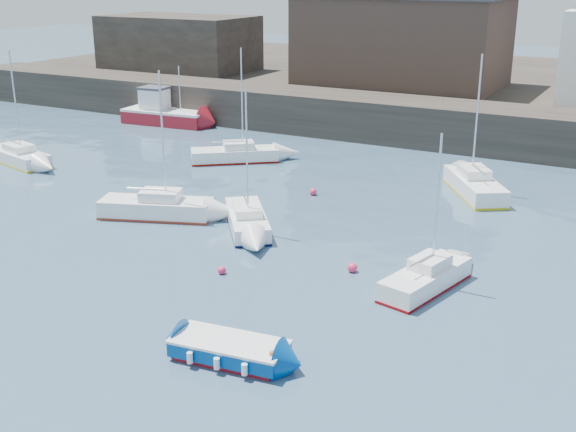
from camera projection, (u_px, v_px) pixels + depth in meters
The scene contains 16 objects.
water at pixel (109, 369), 22.85m from camera, with size 220.00×220.00×0.00m, color #2D4760.
quay_wall at pixel (441, 124), 51.49m from camera, with size 90.00×5.00×3.00m, color #28231E.
land_strip at pixel (499, 90), 66.50m from camera, with size 90.00×32.00×2.80m, color #28231E.
warehouse at pixel (403, 38), 59.18m from camera, with size 16.40×10.40×7.60m.
bldg_west at pixel (179, 43), 68.65m from camera, with size 14.00×8.00×5.00m.
blue_dinghy at pixel (229, 349), 23.23m from camera, with size 3.94×2.19×0.72m.
fishing_boat at pixel (164, 113), 58.61m from camera, with size 7.37×3.27×4.75m.
sailboat_a at pixel (157, 207), 36.64m from camera, with size 5.98×3.69×7.42m.
sailboat_b at pixel (247, 219), 35.11m from camera, with size 4.61×5.25×6.85m.
sailboat_c at pixel (426, 278), 28.40m from camera, with size 2.57×4.94×6.21m.
sailboat_e at pixel (18, 156), 46.83m from camera, with size 5.93×3.19×7.28m.
sailboat_f at pixel (475, 185), 40.41m from camera, with size 4.82×5.98×7.69m.
sailboat_h at pixel (235, 154), 47.28m from camera, with size 5.59×4.93×7.31m.
buoy_near at pixel (222, 274), 29.97m from camera, with size 0.35×0.35×0.35m, color #EC2857.
buoy_mid at pixel (352, 272), 30.17m from camera, with size 0.42×0.42×0.42m, color #EC2857.
buoy_far at pixel (313, 195), 40.39m from camera, with size 0.39×0.39×0.39m, color #EC2857.
Camera 1 is at (14.52, -14.92, 12.03)m, focal length 45.00 mm.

